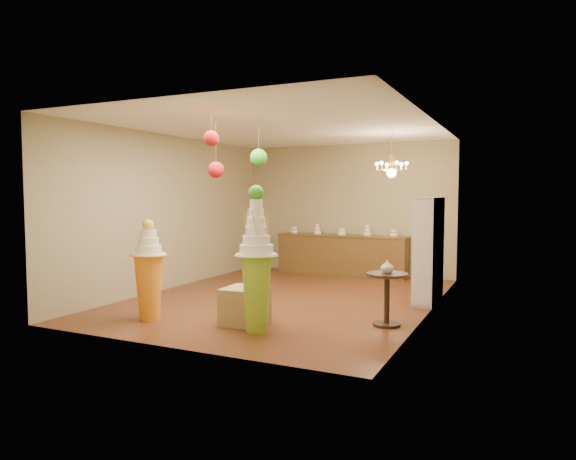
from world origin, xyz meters
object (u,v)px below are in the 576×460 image
at_px(pedestal_green, 257,274).
at_px(sideboard, 342,254).
at_px(pedestal_orange, 149,278).
at_px(round_table, 387,292).

xyz_separation_m(pedestal_green, sideboard, (-0.59, 5.13, -0.31)).
relative_size(pedestal_orange, round_table, 1.98).
bearing_deg(pedestal_orange, pedestal_green, 2.95).
bearing_deg(round_table, sideboard, 117.22).
distance_m(pedestal_orange, round_table, 3.47).
xyz_separation_m(sideboard, round_table, (2.10, -4.08, 0.01)).
relative_size(pedestal_orange, sideboard, 0.49).
bearing_deg(sideboard, round_table, -62.78).
distance_m(pedestal_green, pedestal_orange, 1.77).
height_order(pedestal_green, sideboard, pedestal_green).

